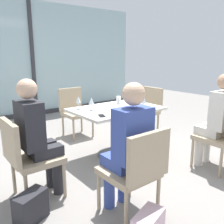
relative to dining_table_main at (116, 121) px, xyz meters
name	(u,v)px	position (x,y,z in m)	size (l,w,h in m)	color
ground_plane	(116,155)	(0.00, 0.00, -0.54)	(12.00, 12.00, 0.00)	gray
window_wall_backdrop	(33,66)	(0.00, 3.20, 0.67)	(5.88, 0.10, 2.70)	#99B7BC
dining_table_main	(116,121)	(0.00, 0.00, 0.00)	(1.25, 0.85, 0.73)	silver
chair_front_right	(224,134)	(0.77, -1.23, -0.04)	(0.46, 0.50, 0.87)	tan
chair_side_end	(27,154)	(-1.42, -0.32, -0.04)	(0.50, 0.46, 0.87)	tan
chair_front_left	(136,168)	(-0.77, -1.23, -0.04)	(0.46, 0.50, 0.87)	tan
chair_far_right	(147,108)	(1.14, 0.48, -0.04)	(0.50, 0.46, 0.87)	tan
chair_near_window	(75,109)	(0.00, 1.23, -0.04)	(0.46, 0.51, 0.87)	tan
person_front_right	(217,117)	(0.77, -1.12, 0.16)	(0.34, 0.39, 1.26)	silver
person_side_end	(36,133)	(-1.31, -0.32, 0.16)	(0.39, 0.34, 1.26)	#28282D
person_front_left	(128,143)	(-0.77, -1.12, 0.16)	(0.34, 0.39, 1.26)	#384C9E
wine_glass_0	(143,97)	(0.40, -0.14, 0.32)	(0.07, 0.07, 0.18)	silver
wine_glass_1	(118,101)	(-0.10, -0.16, 0.32)	(0.07, 0.07, 0.18)	silver
wine_glass_2	(139,96)	(0.42, -0.03, 0.32)	(0.07, 0.07, 0.18)	silver
wine_glass_3	(144,100)	(0.23, -0.31, 0.32)	(0.07, 0.07, 0.18)	silver
wine_glass_4	(91,101)	(-0.37, 0.08, 0.32)	(0.07, 0.07, 0.18)	silver
wine_glass_5	(78,100)	(-0.47, 0.27, 0.32)	(0.07, 0.07, 0.18)	silver
coffee_cup	(119,99)	(0.33, 0.34, 0.24)	(0.08, 0.08, 0.09)	white
cell_phone_on_table	(102,116)	(-0.44, -0.26, 0.19)	(0.07, 0.14, 0.01)	black
handbag_1	(31,207)	(-1.54, -0.69, -0.40)	(0.30, 0.16, 0.28)	#232328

